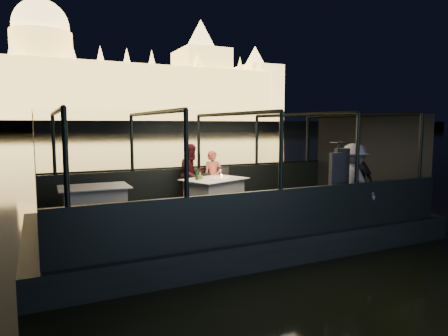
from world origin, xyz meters
name	(u,v)px	position (x,y,z in m)	size (l,w,h in m)	color
river_water	(57,137)	(0.00, 80.00, 0.00)	(500.00, 500.00, 0.00)	black
boat_hull	(231,237)	(0.00, 0.00, 0.00)	(8.60, 4.40, 1.00)	black
boat_deck	(231,216)	(0.00, 0.00, 0.48)	(8.00, 4.00, 0.04)	black
gunwale_port	(199,184)	(0.00, 2.00, 0.95)	(8.00, 0.08, 0.90)	black
gunwale_starboard	(280,214)	(0.00, -2.00, 0.95)	(8.00, 0.08, 0.90)	black
cabin_glass_port	(199,142)	(0.00, 2.00, 2.10)	(8.00, 0.02, 1.40)	#99B2B2
cabin_glass_starboard	(281,151)	(0.00, -2.00, 2.10)	(8.00, 0.02, 1.40)	#99B2B2
cabin_roof_glass	(232,114)	(0.00, 0.00, 2.80)	(8.00, 4.00, 0.02)	#99B2B2
end_wall_fore	(36,175)	(-4.00, 0.00, 1.65)	(0.02, 4.00, 2.30)	black
end_wall_aft	(365,159)	(4.00, 0.00, 1.65)	(0.02, 4.00, 2.30)	black
canopy_ribs	(232,165)	(0.00, 0.00, 1.65)	(8.00, 4.00, 2.30)	black
embankment	(44,128)	(0.00, 210.00, 1.00)	(400.00, 140.00, 6.00)	#423D33
parliament_building	(42,60)	(0.00, 175.00, 29.00)	(220.00, 32.00, 60.00)	#F2D18C
dining_table_central	(214,194)	(-0.11, 0.72, 0.89)	(1.45, 1.05, 0.77)	silver
dining_table_aft	(95,204)	(-2.89, 0.73, 0.89)	(1.44, 1.04, 0.76)	silver
chair_port_left	(206,188)	(-0.11, 1.24, 0.95)	(0.38, 0.38, 0.81)	black
chair_port_right	(224,187)	(0.39, 1.25, 0.95)	(0.44, 0.44, 0.93)	black
coat_stand	(337,182)	(1.53, -1.75, 1.40)	(0.49, 0.39, 1.75)	black
person_woman_coral	(213,175)	(0.20, 1.49, 1.25)	(0.50, 0.33, 1.38)	#D25D4C
person_man_maroon	(192,176)	(-0.35, 1.62, 1.25)	(0.75, 0.59, 1.57)	#391014
passenger_stripe	(353,181)	(2.16, -1.54, 1.35)	(1.08, 0.61, 1.67)	silver
passenger_dark	(358,178)	(2.64, -1.16, 1.35)	(0.90, 0.38, 1.53)	black
wine_bottle	(197,174)	(-0.57, 0.69, 1.42)	(0.07, 0.07, 0.33)	#163C1B
bread_basket	(199,177)	(-0.45, 0.87, 1.31)	(0.18, 0.18, 0.07)	olive
amber_candle	(222,176)	(0.15, 0.86, 1.31)	(0.05, 0.05, 0.08)	#FEB53F
plate_near	(234,178)	(0.36, 0.58, 1.27)	(0.25, 0.25, 0.02)	silver
plate_far	(201,178)	(-0.37, 0.95, 1.27)	(0.22, 0.22, 0.01)	silver
wine_glass_white	(200,176)	(-0.49, 0.68, 1.36)	(0.06, 0.06, 0.18)	silver
wine_glass_red	(220,173)	(0.17, 0.97, 1.36)	(0.06, 0.06, 0.19)	white
wine_glass_empty	(221,175)	(0.00, 0.60, 1.36)	(0.07, 0.07, 0.20)	silver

